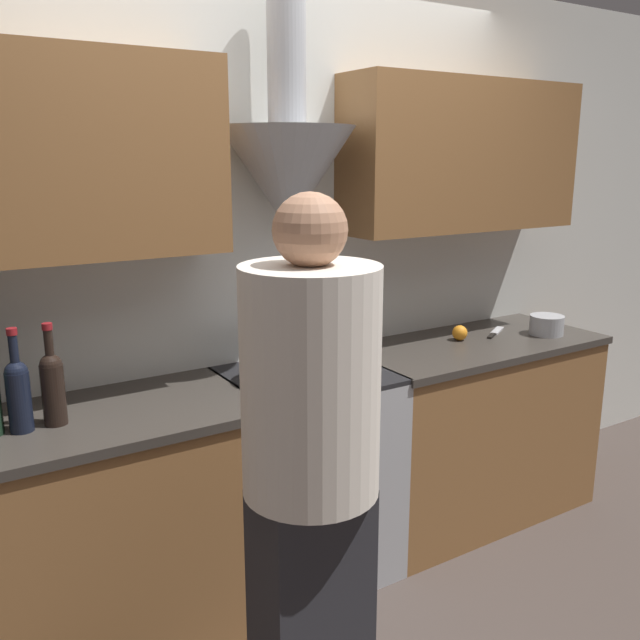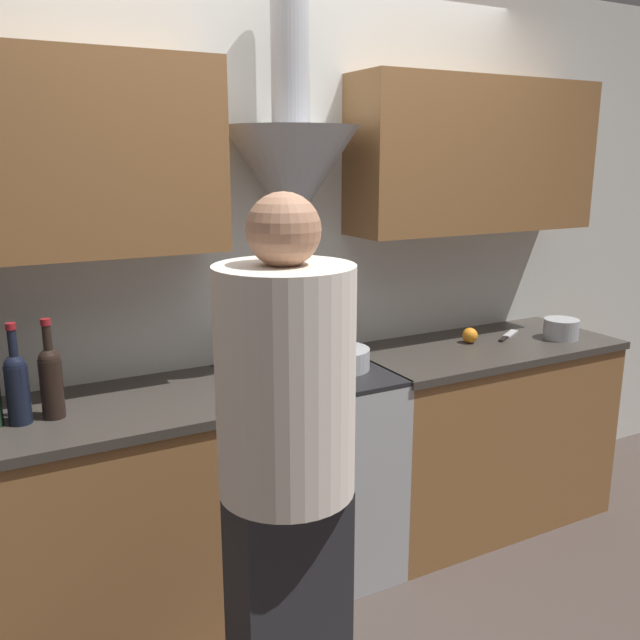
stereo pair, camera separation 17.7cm
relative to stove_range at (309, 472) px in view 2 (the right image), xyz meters
name	(u,v)px [view 2 (the right image)]	position (x,y,z in m)	size (l,w,h in m)	color
ground_plane	(344,606)	(0.00, -0.31, -0.46)	(12.00, 12.00, 0.00)	#423833
wall_back	(275,233)	(-0.03, 0.26, 1.02)	(8.40, 0.55, 2.60)	silver
counter_left	(57,534)	(-1.03, 0.00, 0.00)	(1.44, 0.62, 0.92)	brown
counter_right	(480,432)	(0.96, 0.00, 0.00)	(1.30, 0.62, 0.92)	brown
stove_range	(309,472)	(0.00, 0.00, 0.00)	(0.65, 0.60, 0.92)	#A8AAAF
wine_bottle_6	(17,384)	(-1.11, -0.02, 0.59)	(0.08, 0.08, 0.35)	black
wine_bottle_7	(51,379)	(-1.01, -0.02, 0.59)	(0.08, 0.08, 0.35)	black
stock_pot	(279,365)	(-0.15, -0.03, 0.52)	(0.28, 0.28, 0.12)	#A8AAAF
mixing_bowl	(340,359)	(0.15, -0.01, 0.50)	(0.25, 0.25, 0.09)	#A8AAAF
orange_fruit	(470,335)	(0.91, 0.05, 0.49)	(0.07, 0.07, 0.07)	orange
saucepan	(561,329)	(1.36, -0.10, 0.50)	(0.17, 0.17, 0.10)	#A8AAAF
chefs_knife	(508,336)	(1.16, 0.05, 0.46)	(0.23, 0.15, 0.01)	silver
person_foreground_left	(287,484)	(-0.53, -0.90, 0.48)	(0.36, 0.36, 1.72)	#28282D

